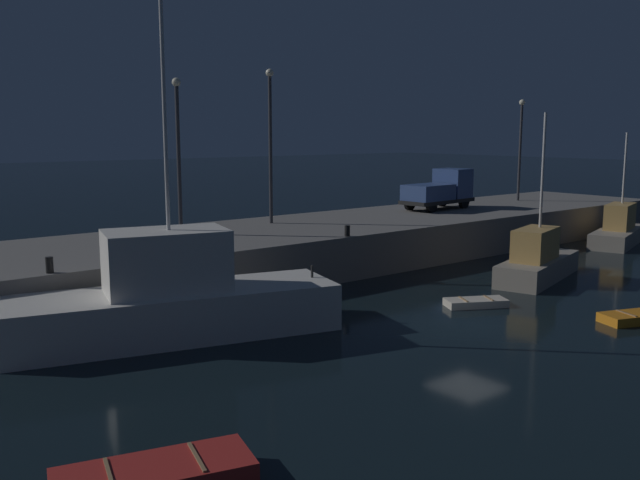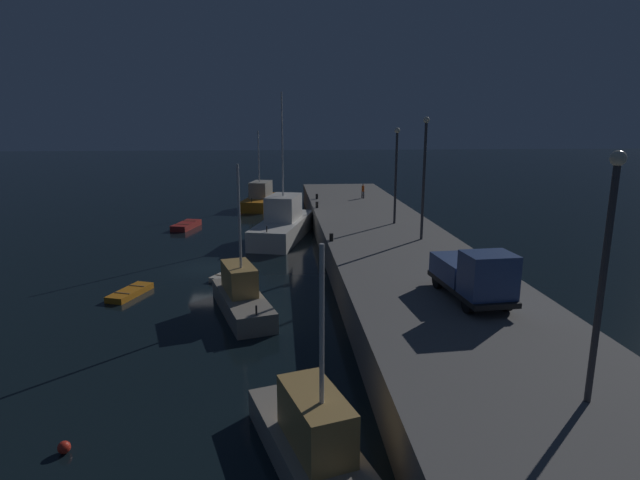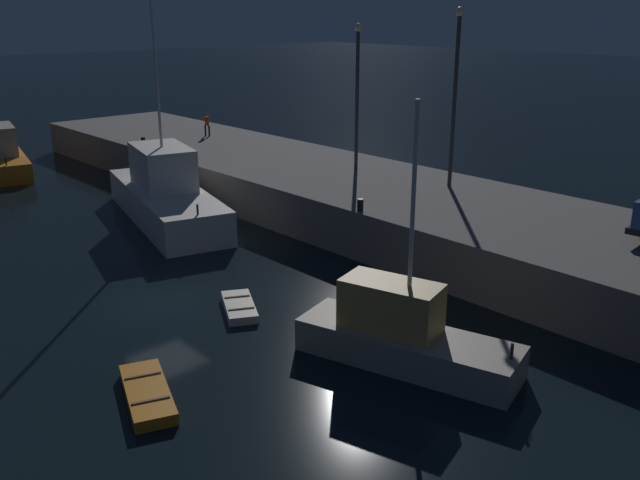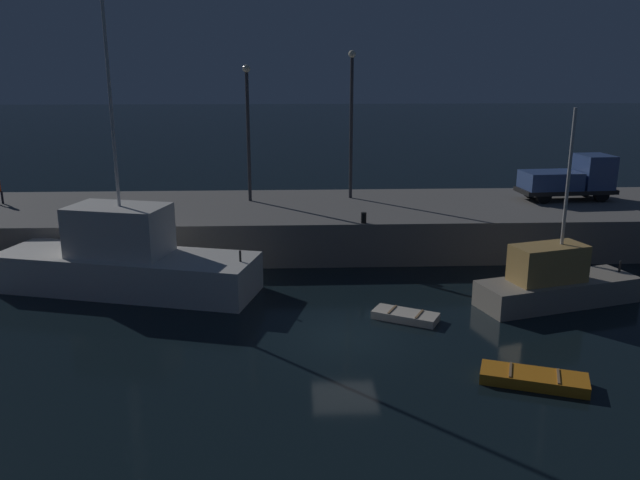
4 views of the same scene
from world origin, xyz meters
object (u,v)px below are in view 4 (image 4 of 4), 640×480
object	(u,v)px
rowboat_white_mid	(534,379)
lamp_post_east	(351,114)
dinghy_orange_near	(405,316)
fishing_boat_white	(126,261)
bollard_east	(74,220)
lamp_post_west	(248,123)
bollard_central	(364,218)
fishing_boat_orange	(555,282)
utility_truck	(571,179)

from	to	relation	value
rowboat_white_mid	lamp_post_east	bearing A→B (deg)	102.22
dinghy_orange_near	fishing_boat_white	bearing A→B (deg)	161.42
rowboat_white_mid	lamp_post_east	xyz separation A→B (m)	(-4.25, 19.63, 7.10)
dinghy_orange_near	lamp_post_east	world-z (taller)	lamp_post_east
rowboat_white_mid	bollard_east	distance (m)	23.01
bollard_east	dinghy_orange_near	bearing A→B (deg)	-25.73
dinghy_orange_near	lamp_post_west	world-z (taller)	lamp_post_west
rowboat_white_mid	bollard_central	xyz separation A→B (m)	(-4.16, 13.07, 2.36)
lamp_post_east	bollard_central	distance (m)	8.09
fishing_boat_white	bollard_central	size ratio (longest dim) A/B	23.81
dinghy_orange_near	bollard_east	bearing A→B (deg)	154.27
dinghy_orange_near	lamp_post_east	size ratio (longest dim) A/B	0.33
fishing_boat_orange	bollard_east	world-z (taller)	fishing_boat_orange
lamp_post_west	bollard_central	xyz separation A→B (m)	(6.15, -5.94, -4.32)
dinghy_orange_near	lamp_post_east	distance (m)	15.72
lamp_post_west	bollard_east	xyz separation A→B (m)	(-8.44, -5.87, -4.29)
dinghy_orange_near	rowboat_white_mid	bearing A→B (deg)	-60.29
dinghy_orange_near	lamp_post_east	bearing A→B (deg)	94.21
fishing_boat_orange	dinghy_orange_near	world-z (taller)	fishing_boat_orange
lamp_post_west	bollard_central	distance (m)	9.57
utility_truck	lamp_post_east	bearing A→B (deg)	174.97
utility_truck	bollard_east	distance (m)	28.14
lamp_post_west	bollard_east	distance (m)	11.14
rowboat_white_mid	fishing_boat_orange	bearing A→B (deg)	63.84
utility_truck	lamp_post_west	bearing A→B (deg)	178.41
fishing_boat_white	bollard_central	world-z (taller)	fishing_boat_white
fishing_boat_white	bollard_central	xyz separation A→B (m)	(11.30, 3.31, 1.15)
rowboat_white_mid	bollard_central	bearing A→B (deg)	107.66
dinghy_orange_near	lamp_post_east	xyz separation A→B (m)	(-1.03, 13.98, 7.12)
dinghy_orange_near	lamp_post_west	bearing A→B (deg)	117.96
dinghy_orange_near	utility_truck	distance (m)	17.95
rowboat_white_mid	bollard_central	distance (m)	13.91
rowboat_white_mid	utility_truck	size ratio (longest dim) A/B	0.62
bollard_central	bollard_east	world-z (taller)	bollard_east
rowboat_white_mid	utility_truck	distance (m)	20.76
bollard_east	lamp_post_east	bearing A→B (deg)	24.14
fishing_boat_orange	lamp_post_west	xyz separation A→B (m)	(-13.83, 11.84, 5.88)
fishing_boat_orange	utility_truck	world-z (taller)	fishing_boat_orange
lamp_post_east	dinghy_orange_near	bearing A→B (deg)	-85.79
bollard_east	fishing_boat_white	bearing A→B (deg)	-45.69
dinghy_orange_near	bollard_central	world-z (taller)	bollard_central
fishing_boat_white	rowboat_white_mid	world-z (taller)	fishing_boat_white
fishing_boat_white	utility_truck	bearing A→B (deg)	19.70
lamp_post_east	bollard_east	bearing A→B (deg)	-155.86
utility_truck	dinghy_orange_near	bearing A→B (deg)	-133.31
fishing_boat_orange	bollard_central	distance (m)	9.81
fishing_boat_orange	dinghy_orange_near	bearing A→B (deg)	-167.30
dinghy_orange_near	rowboat_white_mid	world-z (taller)	rowboat_white_mid
dinghy_orange_near	bollard_central	xyz separation A→B (m)	(-0.94, 7.42, 2.39)
lamp_post_east	lamp_post_west	bearing A→B (deg)	-174.12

